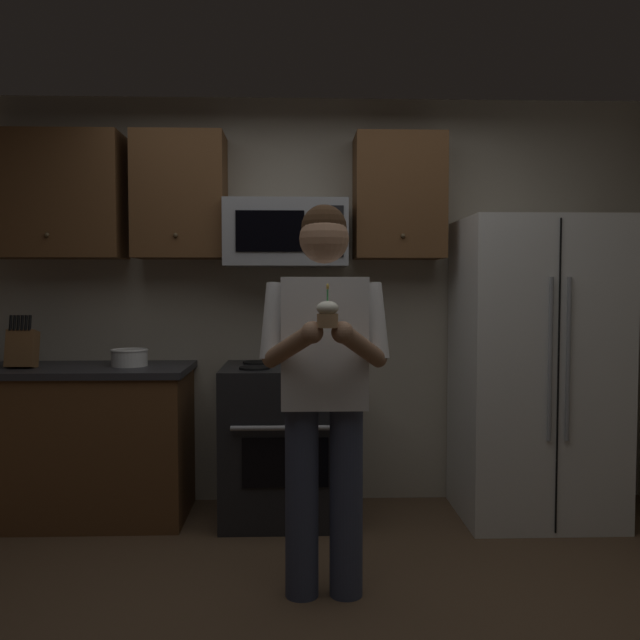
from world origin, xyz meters
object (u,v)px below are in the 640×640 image
microwave (286,234)px  refrigerator (535,369)px  knife_block (22,348)px  person (324,377)px  oven_range (286,441)px  cupcake (328,314)px  bowl_large_white (129,357)px

microwave → refrigerator: 1.72m
knife_block → person: bearing=-30.7°
oven_range → refrigerator: 1.56m
refrigerator → knife_block: size_ratio=5.63×
person → refrigerator: bearing=37.9°
person → cupcake: (-0.00, -0.33, 0.30)m
microwave → refrigerator: (1.50, -0.16, -0.82)m
knife_block → refrigerator: bearing=-0.2°
oven_range → bowl_large_white: 1.07m
microwave → person: bearing=-81.0°
oven_range → knife_block: (-1.55, -0.03, 0.58)m
person → cupcake: person is taller
bowl_large_white → cupcake: (1.13, -1.42, 0.32)m
person → cupcake: 0.44m
bowl_large_white → cupcake: cupcake is taller
person → cupcake: bearing=-90.0°
oven_range → cupcake: (0.19, -1.39, 0.83)m
oven_range → person: person is taller
refrigerator → bowl_large_white: bearing=178.4°
microwave → knife_block: microwave is taller
knife_block → bowl_large_white: knife_block is taller
cupcake → oven_range: bearing=97.6°
cupcake → bowl_large_white: bearing=128.4°
refrigerator → knife_block: (-3.05, 0.01, 0.14)m
oven_range → cupcake: 1.63m
refrigerator → cupcake: 1.93m
person → knife_block: bearing=149.3°
microwave → bowl_large_white: size_ratio=3.33×
microwave → cupcake: size_ratio=4.26×
bowl_large_white → cupcake: bearing=-51.6°
bowl_large_white → cupcake: size_ratio=1.28×
bowl_large_white → refrigerator: bearing=-1.6°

